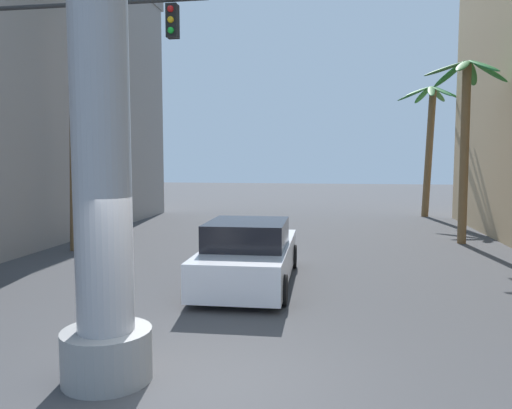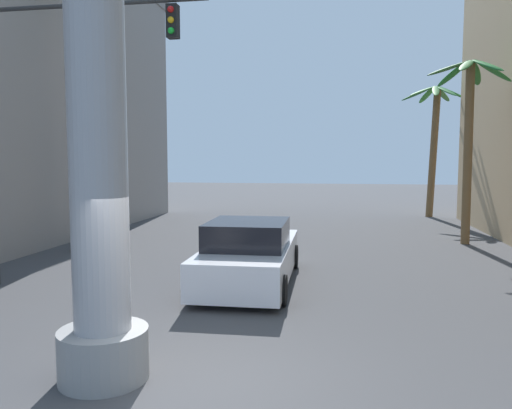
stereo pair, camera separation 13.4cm
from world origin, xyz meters
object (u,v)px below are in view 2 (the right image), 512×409
traffic_light_mast (50,91)px  car_lead (250,255)px  palm_tree_mid_right (469,120)px  palm_tree_mid_left (75,72)px  palm_tree_far_right (434,130)px

traffic_light_mast → car_lead: size_ratio=1.26×
car_lead → palm_tree_mid_right: 10.12m
car_lead → traffic_light_mast: bearing=-165.5°
traffic_light_mast → palm_tree_mid_left: size_ratio=0.68×
car_lead → palm_tree_far_right: (6.80, 15.46, 3.79)m
traffic_light_mast → palm_tree_mid_left: bearing=113.2°
palm_tree_mid_right → palm_tree_far_right: size_ratio=0.95×
car_lead → palm_tree_mid_left: palm_tree_mid_left is taller
palm_tree_mid_right → palm_tree_mid_left: bearing=-165.8°
car_lead → palm_tree_mid_right: bearing=46.6°
palm_tree_mid_left → palm_tree_far_right: palm_tree_mid_left is taller
palm_tree_mid_right → palm_tree_far_right: (0.32, 8.60, 0.14)m
traffic_light_mast → palm_tree_far_right: size_ratio=0.95×
traffic_light_mast → palm_tree_far_right: (11.19, 16.60, -0.05)m
traffic_light_mast → palm_tree_far_right: bearing=56.0°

